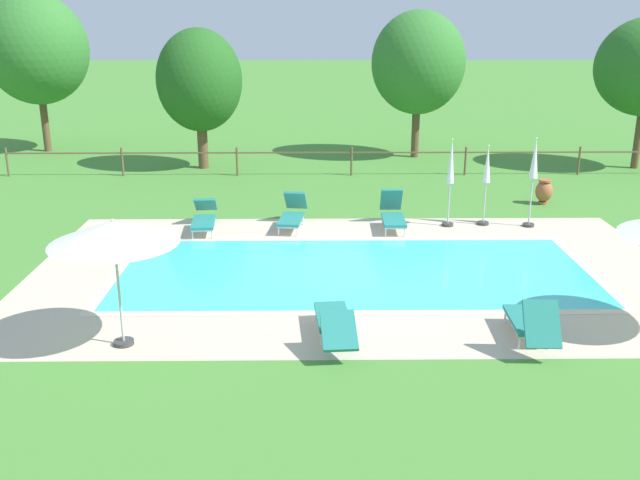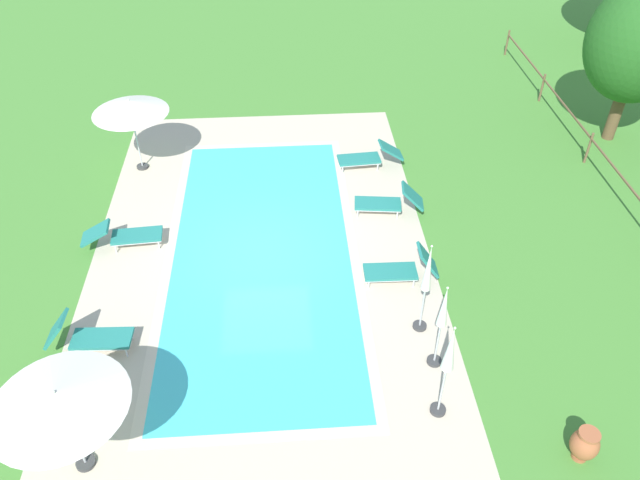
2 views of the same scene
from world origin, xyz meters
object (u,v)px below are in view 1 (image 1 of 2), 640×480
Objects in this scene: sun_lounger_north_end at (531,322)px; tree_far_west at (199,81)px; sun_lounger_north_mid at (334,321)px; patio_umbrella_closed_row_west at (487,174)px; tree_east_mid at (36,50)px; sun_lounger_north_near_steps at (292,214)px; patio_umbrella_closed_row_mid_west at (534,168)px; sun_lounger_south_near_corner at (393,214)px; patio_umbrella_open_foreground at (114,233)px; terracotta_urn_near_fence at (544,191)px; patio_umbrella_closed_row_centre at (451,172)px; tree_west_mid at (418,63)px; sun_lounger_north_far at (204,217)px.

tree_far_west reaches higher than sun_lounger_north_end.
sun_lounger_north_mid is 0.92× the size of patio_umbrella_closed_row_west.
tree_east_mid is at bearing 129.13° from sun_lounger_north_end.
sun_lounger_north_near_steps is 0.79× the size of patio_umbrella_closed_row_mid_west.
sun_lounger_south_near_corner is at bearing 75.33° from sun_lounger_north_mid.
patio_umbrella_open_foreground is 3.02× the size of terracotta_urn_near_fence.
patio_umbrella_closed_row_west is 2.92× the size of terracotta_urn_near_fence.
patio_umbrella_closed_row_mid_west reaches higher than sun_lounger_north_mid.
sun_lounger_south_near_corner is (1.83, 7.00, 0.04)m from sun_lounger_north_mid.
patio_umbrella_closed_row_centre reaches higher than terracotta_urn_near_fence.
tree_west_mid reaches higher than sun_lounger_north_near_steps.
sun_lounger_north_mid is at bearing -125.55° from terracotta_urn_near_fence.
patio_umbrella_closed_row_mid_west is (2.14, 7.28, 1.28)m from sun_lounger_north_end.
tree_east_mid is at bearing 142.84° from patio_umbrella_closed_row_centre.
sun_lounger_north_near_steps is 2.54× the size of terracotta_urn_near_fence.
sun_lounger_north_far is 0.35× the size of tree_west_mid.
tree_east_mid is (-16.31, 11.47, 2.82)m from patio_umbrella_closed_row_west.
tree_west_mid is at bearing 99.93° from patio_umbrella_closed_row_mid_west.
sun_lounger_north_near_steps is 8.16m from terracotta_urn_near_fence.
sun_lounger_north_near_steps is 0.80× the size of patio_umbrella_closed_row_centre.
tree_west_mid is at bearing 77.35° from sun_lounger_north_mid.
terracotta_urn_near_fence is (3.43, 2.37, -1.14)m from patio_umbrella_closed_row_centre.
sun_lounger_north_mid is 0.89× the size of patio_umbrella_open_foreground.
sun_lounger_north_far is 9.83m from sun_lounger_north_end.
patio_umbrella_open_foreground is at bearing -128.07° from sun_lounger_south_near_corner.
tree_east_mid is (-15.28, 11.58, 2.71)m from patio_umbrella_closed_row_centre.
tree_east_mid is at bearing 139.36° from sun_lounger_south_near_corner.
sun_lounger_north_near_steps is at bearing -179.84° from patio_umbrella_closed_row_mid_west.
sun_lounger_north_far is (-2.41, -0.24, -0.02)m from sun_lounger_north_near_steps.
terracotta_urn_near_fence is (2.41, 2.25, -1.03)m from patio_umbrella_closed_row_west.
sun_lounger_south_near_corner is at bearing -40.64° from tree_east_mid.
sun_lounger_north_mid is at bearing 2.65° from patio_umbrella_open_foreground.
sun_lounger_north_far reaches higher than terracotta_urn_near_fence.
patio_umbrella_closed_row_west is 3.45m from terracotta_urn_near_fence.
tree_west_mid is (-2.95, 7.72, 3.39)m from terracotta_urn_near_fence.
patio_umbrella_closed_row_centre is 4.32m from terracotta_urn_near_fence.
patio_umbrella_closed_row_centre is 0.38× the size of tree_east_mid.
sun_lounger_north_mid is at bearing 177.43° from sun_lounger_north_end.
sun_lounger_north_far is at bearing -174.36° from sun_lounger_north_near_steps.
patio_umbrella_open_foreground is 19.15m from tree_west_mid.
sun_lounger_north_far is 5.19m from sun_lounger_south_near_corner.
patio_umbrella_open_foreground reaches higher than sun_lounger_north_far.
sun_lounger_south_near_corner is 9.27m from patio_umbrella_open_foreground.
sun_lounger_south_near_corner is at bearing 1.51° from sun_lounger_north_far.
terracotta_urn_near_fence is 0.13× the size of tree_west_mid.
patio_umbrella_closed_row_mid_west reaches higher than terracotta_urn_near_fence.
sun_lounger_north_far is 15.16m from tree_east_mid.
patio_umbrella_closed_row_mid_west is (5.66, 7.12, 1.32)m from sun_lounger_north_mid.
sun_lounger_north_end is 10.27m from terracotta_urn_near_fence.
patio_umbrella_closed_row_centre is at bearing 178.22° from patio_umbrella_closed_row_mid_west.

